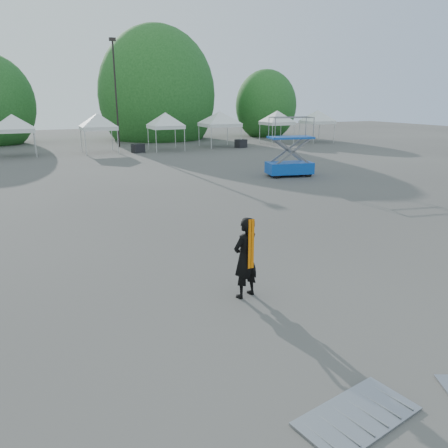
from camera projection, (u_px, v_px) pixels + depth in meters
name	position (u px, v px, depth m)	size (l,w,h in m)	color
ground	(240.00, 258.00, 12.92)	(120.00, 120.00, 0.00)	#474442
light_pole_east	(115.00, 87.00, 40.53)	(0.60, 0.25, 9.80)	black
tree_mid_e	(157.00, 95.00, 49.23)	(5.12, 5.12, 7.79)	#382314
tree_far_e	(266.00, 106.00, 53.01)	(3.84, 3.84, 5.84)	#382314
tent_d	(12.00, 118.00, 34.57)	(4.44, 4.44, 3.88)	silver
tent_e	(97.00, 116.00, 36.90)	(4.04, 4.04, 3.88)	silver
tent_f	(165.00, 116.00, 38.50)	(3.94, 3.94, 3.88)	silver
tent_g	(220.00, 114.00, 41.30)	(4.62, 4.62, 3.88)	silver
tent_h	(277.00, 113.00, 44.03)	(3.88, 3.88, 3.88)	silver
tent_extra_8	(318.00, 113.00, 45.82)	(3.98, 3.98, 3.88)	silver
man	(246.00, 258.00, 10.20)	(0.83, 0.67, 1.96)	black
scissor_lift	(290.00, 147.00, 25.99)	(2.92, 1.87, 3.49)	#0D3BAC
barrier_left	(357.00, 416.00, 6.49)	(2.03, 1.28, 0.06)	gray
crate_mid	(138.00, 148.00, 37.64)	(0.96, 0.75, 0.75)	black
crate_east	(241.00, 144.00, 41.51)	(0.98, 0.76, 0.76)	black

